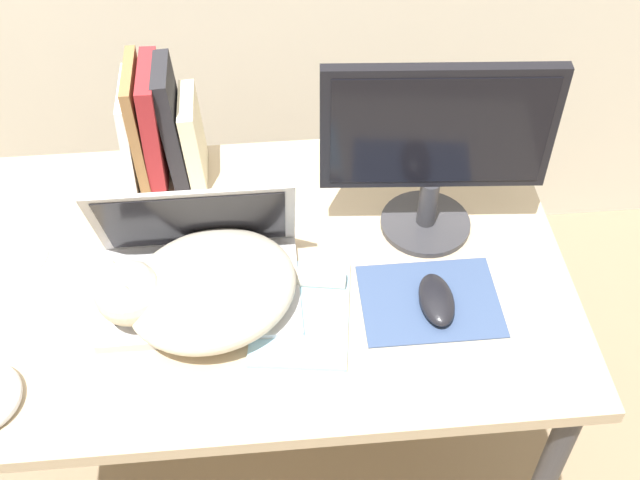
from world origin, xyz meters
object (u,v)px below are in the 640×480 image
(computer_mouse, at_px, (436,300))
(cat, at_px, (202,289))
(laptop, at_px, (199,270))
(external_monitor, at_px, (436,145))
(cd_disc, at_px, (15,256))
(book_row, at_px, (159,129))
(notepad, at_px, (301,313))

(computer_mouse, bearing_deg, cat, 176.71)
(laptop, height_order, external_monitor, external_monitor)
(laptop, bearing_deg, cd_disc, 163.39)
(cat, height_order, computer_mouse, cat)
(laptop, distance_m, book_row, 0.32)
(computer_mouse, distance_m, cd_disc, 0.77)
(cat, xyz_separation_m, book_row, (-0.08, 0.36, 0.06))
(external_monitor, distance_m, cd_disc, 0.79)
(book_row, height_order, notepad, book_row)
(book_row, xyz_separation_m, cd_disc, (-0.27, -0.20, -0.12))
(cat, height_order, external_monitor, external_monitor)
(laptop, bearing_deg, cat, -82.09)
(cat, relative_size, cd_disc, 3.49)
(book_row, distance_m, notepad, 0.47)
(cat, distance_m, computer_mouse, 0.40)
(computer_mouse, bearing_deg, book_row, 141.09)
(computer_mouse, xyz_separation_m, book_row, (-0.48, 0.38, 0.10))
(notepad, bearing_deg, book_row, 122.65)
(notepad, bearing_deg, computer_mouse, -1.18)
(laptop, relative_size, book_row, 1.34)
(cat, relative_size, external_monitor, 1.05)
(notepad, bearing_deg, cd_disc, 160.58)
(cat, bearing_deg, laptop, 97.91)
(cat, distance_m, cd_disc, 0.39)
(external_monitor, bearing_deg, computer_mouse, -95.15)
(external_monitor, relative_size, book_row, 1.56)
(cd_disc, bearing_deg, external_monitor, 0.77)
(computer_mouse, height_order, cd_disc, computer_mouse)
(laptop, xyz_separation_m, notepad, (0.17, -0.08, -0.04))
(computer_mouse, relative_size, cd_disc, 0.95)
(book_row, relative_size, notepad, 1.02)
(book_row, height_order, cd_disc, book_row)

